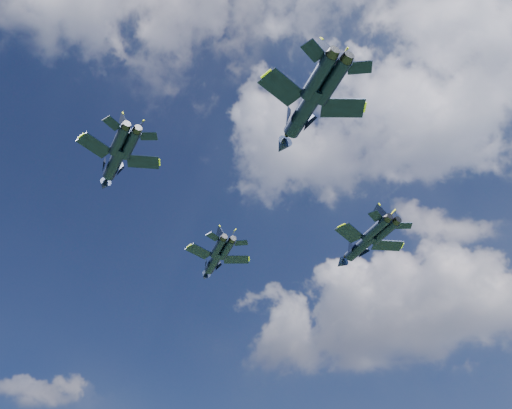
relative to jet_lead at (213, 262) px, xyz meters
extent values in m
cylinder|color=black|center=(0.36, -0.33, -0.07)|extent=(7.12, 6.66, 1.63)
cone|color=black|center=(-3.53, 3.19, -0.07)|extent=(2.77, 2.71, 1.54)
ellipsoid|color=brown|center=(-1.85, 1.67, 0.43)|extent=(2.51, 2.39, 0.74)
cube|color=black|center=(-0.48, -3.95, -0.07)|extent=(3.64, 4.71, 0.16)
cube|color=black|center=(3.88, 0.87, -0.07)|extent=(4.76, 3.93, 0.16)
cube|color=black|center=(3.68, -6.49, -0.07)|extent=(1.84, 2.43, 0.13)
cube|color=black|center=(6.83, -3.01, -0.07)|extent=(2.50, 2.01, 0.13)
cube|color=black|center=(4.05, -5.00, 1.20)|extent=(2.39, 1.59, 2.72)
cube|color=black|center=(5.38, -3.53, 1.20)|extent=(1.65, 2.25, 2.72)
cylinder|color=black|center=(0.88, -27.94, -0.89)|extent=(7.63, 6.16, 1.65)
cone|color=black|center=(-3.41, -24.83, -0.89)|extent=(2.84, 2.65, 1.55)
ellipsoid|color=brown|center=(-1.56, -26.17, -0.38)|extent=(2.64, 2.26, 0.75)
cube|color=black|center=(0.43, -31.68, -0.89)|extent=(3.32, 4.65, 0.16)
cube|color=black|center=(4.29, -26.35, -0.89)|extent=(4.82, 4.25, 0.16)
cube|color=black|center=(4.88, -33.78, -0.89)|extent=(1.66, 2.36, 0.13)
cube|color=black|center=(7.67, -29.94, -0.89)|extent=(2.57, 2.20, 0.13)
cube|color=black|center=(5.10, -32.25, 0.39)|extent=(2.54, 1.59, 2.75)
cube|color=black|center=(6.28, -30.62, 0.39)|extent=(1.88, 2.10, 2.75)
cylinder|color=black|center=(24.37, 4.90, -1.20)|extent=(8.38, 6.80, 1.81)
cone|color=black|center=(19.66, 8.34, -1.20)|extent=(3.12, 2.92, 1.71)
ellipsoid|color=brown|center=(21.69, 6.85, -0.65)|extent=(2.90, 2.49, 0.82)
cube|color=black|center=(23.86, 0.79, -1.20)|extent=(3.67, 5.12, 0.18)
cube|color=black|center=(28.13, 6.63, -1.20)|extent=(5.31, 4.66, 0.18)
cube|color=black|center=(28.76, -1.54, -1.20)|extent=(1.83, 2.60, 0.14)
cube|color=black|center=(31.84, 2.68, -1.20)|extent=(2.83, 2.41, 0.14)
cube|color=black|center=(29.00, 0.15, 0.20)|extent=(2.79, 1.75, 3.03)
cube|color=black|center=(30.30, 1.93, 0.20)|extent=(2.07, 2.32, 3.03)
cylinder|color=black|center=(26.80, -24.22, -0.03)|extent=(9.15, 8.33, 2.07)
cone|color=black|center=(21.78, -19.85, -0.03)|extent=(3.53, 3.43, 1.95)
ellipsoid|color=brown|center=(23.95, -21.73, 0.60)|extent=(3.22, 3.00, 0.94)
cube|color=black|center=(25.83, -28.84, -0.03)|extent=(4.54, 5.96, 0.21)
cube|color=black|center=(31.25, -22.61, -0.03)|extent=(6.06, 5.06, 0.21)
cube|color=black|center=(31.17, -31.97, -0.03)|extent=(2.30, 3.07, 0.16)
cube|color=black|center=(35.09, -27.46, -0.03)|extent=(3.19, 2.59, 0.16)
cube|color=black|center=(31.61, -30.06, 1.57)|extent=(3.07, 2.02, 3.45)
cube|color=black|center=(33.26, -28.16, 1.57)|extent=(2.15, 2.82, 3.45)
camera|label=1|loc=(42.46, -69.02, -53.71)|focal=40.00mm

